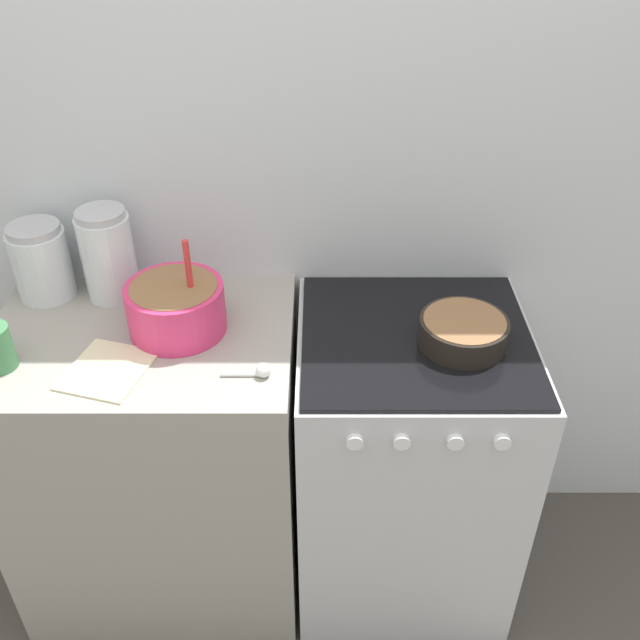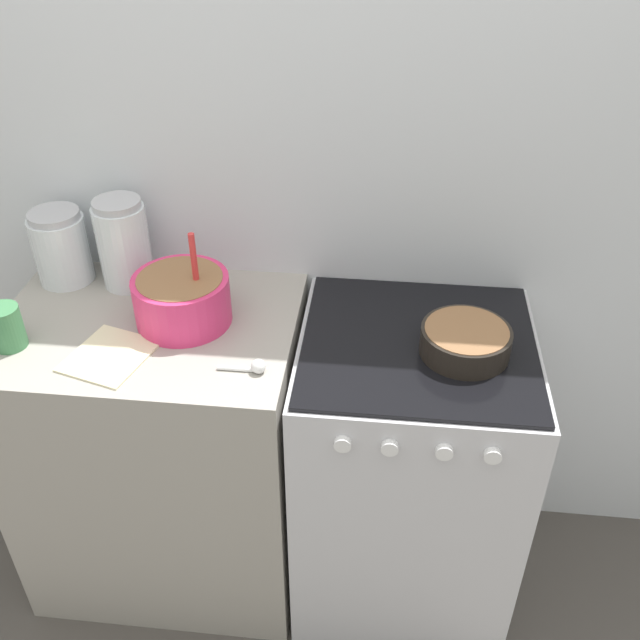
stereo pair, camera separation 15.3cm
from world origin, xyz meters
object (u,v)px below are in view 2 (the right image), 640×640
object	(u,v)px
baking_pan	(465,340)
tin_can	(6,327)
storage_jar_middle	(124,249)
storage_jar_left	(62,251)
stove	(406,470)
mixing_bowl	(182,297)

from	to	relation	value
baking_pan	tin_can	bearing A→B (deg)	-175.31
storage_jar_middle	tin_can	world-z (taller)	storage_jar_middle
storage_jar_left	stove	bearing A→B (deg)	-11.06
tin_can	storage_jar_middle	bearing A→B (deg)	58.07
storage_jar_left	storage_jar_middle	size ratio (longest dim) A/B	0.83
baking_pan	mixing_bowl	bearing A→B (deg)	175.18
stove	storage_jar_middle	bearing A→B (deg)	166.54
stove	tin_can	xyz separation A→B (m)	(-1.02, -0.13, 0.52)
baking_pan	tin_can	size ratio (longest dim) A/B	1.97
stove	mixing_bowl	xyz separation A→B (m)	(-0.61, 0.03, 0.54)
mixing_bowl	storage_jar_left	xyz separation A→B (m)	(-0.39, 0.17, 0.02)
storage_jar_left	mixing_bowl	bearing A→B (deg)	-23.40
stove	tin_can	bearing A→B (deg)	-172.97
tin_can	mixing_bowl	bearing A→B (deg)	20.77
stove	tin_can	world-z (taller)	tin_can
baking_pan	storage_jar_left	xyz separation A→B (m)	(-1.11, 0.23, 0.05)
mixing_bowl	storage_jar_middle	world-z (taller)	mixing_bowl
stove	baking_pan	world-z (taller)	baking_pan
baking_pan	storage_jar_middle	xyz separation A→B (m)	(-0.93, 0.23, 0.07)
storage_jar_middle	mixing_bowl	bearing A→B (deg)	-39.41
stove	storage_jar_left	bearing A→B (deg)	168.94
baking_pan	storage_jar_middle	bearing A→B (deg)	166.14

